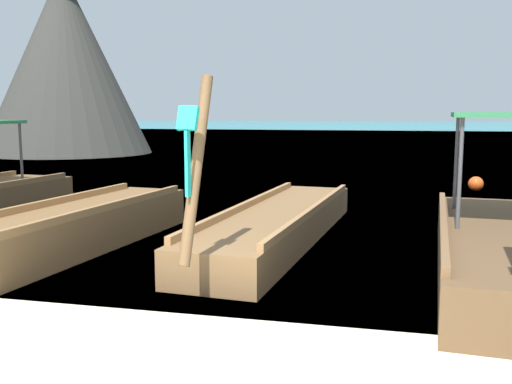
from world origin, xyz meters
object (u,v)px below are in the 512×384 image
at_px(longtail_boat_turquoise_ribbon, 278,224).
at_px(mooring_buoy_far, 476,184).
at_px(longtail_boat_orange_ribbon, 58,233).
at_px(karst_rock, 62,66).
at_px(longtail_boat_pink_ribbon, 497,246).

xyz_separation_m(longtail_boat_turquoise_ribbon, mooring_buoy_far, (3.79, 6.58, -0.07)).
xyz_separation_m(longtail_boat_orange_ribbon, longtail_boat_turquoise_ribbon, (2.80, 1.59, -0.06)).
xyz_separation_m(karst_rock, mooring_buoy_far, (17.53, -9.98, -3.98)).
bearing_deg(longtail_boat_orange_ribbon, longtail_boat_turquoise_ribbon, 29.65).
height_order(longtail_boat_orange_ribbon, mooring_buoy_far, longtail_boat_orange_ribbon).
distance_m(longtail_boat_turquoise_ribbon, mooring_buoy_far, 7.60).
height_order(longtail_boat_orange_ribbon, longtail_boat_turquoise_ribbon, longtail_boat_orange_ribbon).
height_order(longtail_boat_pink_ribbon, mooring_buoy_far, longtail_boat_pink_ribbon).
height_order(longtail_boat_orange_ribbon, karst_rock, karst_rock).
bearing_deg(karst_rock, longtail_boat_pink_ribbon, -46.80).
relative_size(longtail_boat_orange_ribbon, karst_rock, 0.66).
height_order(longtail_boat_turquoise_ribbon, mooring_buoy_far, longtail_boat_turquoise_ribbon).
xyz_separation_m(longtail_boat_turquoise_ribbon, karst_rock, (-13.74, 16.56, 3.92)).
relative_size(longtail_boat_orange_ribbon, longtail_boat_pink_ribbon, 1.02).
distance_m(longtail_boat_pink_ribbon, karst_rock, 24.69).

